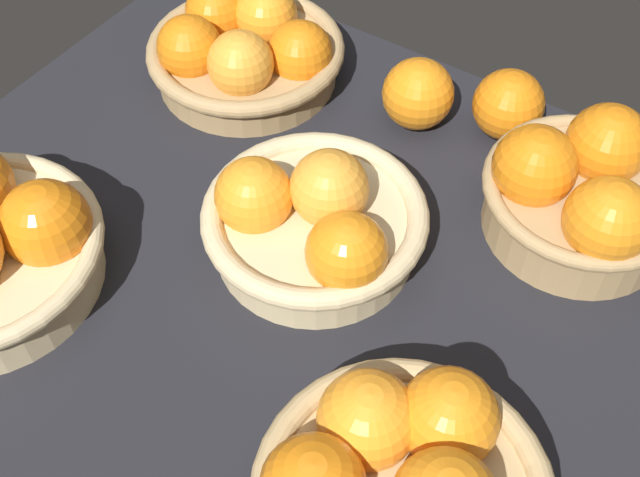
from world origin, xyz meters
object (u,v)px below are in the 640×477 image
Objects in this scene: basket_far_left at (245,50)px; loose_orange_front_gap at (422,95)px; basket_far_right at (582,193)px; loose_orange_side_gap at (508,105)px; basket_center at (313,221)px.

basket_far_left is 21.33cm from loose_orange_front_gap.
basket_far_right is 2.57× the size of loose_orange_side_gap.
basket_far_right is 41.13cm from basket_far_left.
basket_far_right reaches higher than basket_center.
basket_far_left is at bearing 140.21° from basket_center.
basket_center is at bearing -140.22° from basket_far_right.
loose_orange_side_gap is (29.44, 8.07, -0.10)cm from basket_far_left.
basket_center is 1.08× the size of basket_far_right.
basket_far_left is 2.94× the size of loose_orange_side_gap.
loose_orange_front_gap is at bearing 165.82° from basket_far_right.
loose_orange_side_gap is at bearing 71.96° from basket_center.
basket_center reaches higher than loose_orange_front_gap.
basket_far_left is 2.88× the size of loose_orange_front_gap.
basket_far_right is 14.76cm from loose_orange_side_gap.
basket_far_right is 0.88× the size of basket_far_left.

